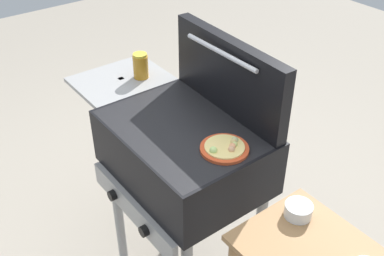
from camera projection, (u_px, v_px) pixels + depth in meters
grill at (181, 155)px, 1.84m from camera, size 0.96×0.53×0.90m
grill_lid_open at (228, 75)px, 1.77m from camera, size 0.63×0.09×0.30m
pizza_cheese at (225, 148)px, 1.62m from camera, size 0.17×0.17×0.04m
sauce_jar at (141, 66)px, 2.04m from camera, size 0.07×0.07×0.12m
topping_bowl_near at (298, 211)px, 1.48m from camera, size 0.09×0.09×0.04m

